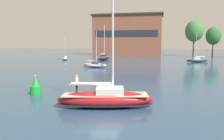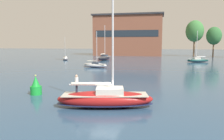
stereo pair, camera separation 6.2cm
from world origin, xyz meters
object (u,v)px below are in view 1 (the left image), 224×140
object	(u,v)px
tree_shore_right	(213,36)
sailboat_moored_outer_mooring	(197,60)
channel_buoy	(36,87)
sailboat_main	(105,98)
sailboat_moored_mid_channel	(95,65)
tree_shore_center	(194,31)
sailboat_moored_near_marina	(65,58)
sailboat_moored_far_slip	(104,58)

from	to	relation	value
tree_shore_right	sailboat_moored_outer_mooring	world-z (taller)	tree_shore_right
sailboat_moored_outer_mooring	channel_buoy	distance (m)	55.11
sailboat_main	channel_buoy	distance (m)	9.43
sailboat_main	sailboat_moored_mid_channel	distance (m)	33.00
sailboat_main	channel_buoy	size ratio (longest dim) A/B	5.35
tree_shore_right	sailboat_moored_mid_channel	distance (m)	63.20
tree_shore_center	sailboat_moored_outer_mooring	distance (m)	33.33
sailboat_moored_near_marina	sailboat_moored_far_slip	world-z (taller)	sailboat_moored_far_slip
tree_shore_center	sailboat_moored_mid_channel	world-z (taller)	tree_shore_center
sailboat_moored_near_marina	sailboat_moored_outer_mooring	bearing A→B (deg)	-0.37
tree_shore_center	tree_shore_right	world-z (taller)	tree_shore_center
sailboat_main	sailboat_moored_outer_mooring	xyz separation A→B (m)	(16.39, 52.10, -0.18)
sailboat_moored_mid_channel	sailboat_moored_far_slip	world-z (taller)	sailboat_moored_far_slip
sailboat_moored_outer_mooring	sailboat_moored_far_slip	bearing A→B (deg)	174.90
sailboat_moored_mid_channel	sailboat_main	bearing A→B (deg)	-71.85
sailboat_moored_far_slip	sailboat_moored_outer_mooring	world-z (taller)	sailboat_moored_far_slip
tree_shore_right	sailboat_moored_outer_mooring	size ratio (longest dim) A/B	1.34
tree_shore_right	sailboat_moored_mid_channel	xyz separation A→B (m)	(-37.53, -50.17, -8.28)
sailboat_moored_mid_channel	sailboat_moored_far_slip	bearing A→B (deg)	98.94
sailboat_moored_far_slip	sailboat_moored_mid_channel	bearing A→B (deg)	-81.06
sailboat_main	sailboat_moored_outer_mooring	bearing A→B (deg)	72.53
tree_shore_center	sailboat_moored_far_slip	distance (m)	45.49
tree_shore_center	sailboat_moored_mid_channel	bearing A→B (deg)	-119.88
tree_shore_center	tree_shore_right	size ratio (longest dim) A/B	1.24
tree_shore_center	sailboat_main	distance (m)	86.50
sailboat_moored_near_marina	channel_buoy	distance (m)	52.62
tree_shore_center	sailboat_moored_near_marina	distance (m)	57.48
sailboat_main	sailboat_moored_near_marina	xyz separation A→B (m)	(-27.42, 52.39, -0.13)
tree_shore_center	channel_buoy	size ratio (longest dim) A/B	6.96
sailboat_moored_mid_channel	sailboat_moored_far_slip	xyz separation A→B (m)	(-3.69, 23.45, 0.23)
tree_shore_center	sailboat_moored_far_slip	xyz separation A→B (m)	(-33.71, -28.78, -10.22)
sailboat_moored_mid_channel	sailboat_moored_near_marina	bearing A→B (deg)	129.18
sailboat_moored_far_slip	sailboat_main	bearing A→B (deg)	-75.70
channel_buoy	sailboat_moored_near_marina	bearing A→B (deg)	110.61
tree_shore_center	sailboat_moored_outer_mooring	xyz separation A→B (m)	(-3.35, -31.49, -10.39)
sailboat_moored_mid_channel	sailboat_moored_far_slip	distance (m)	23.74
tree_shore_center	sailboat_main	size ratio (longest dim) A/B	1.30
tree_shore_right	channel_buoy	xyz separation A→B (m)	(-36.14, -78.39, -7.97)
tree_shore_right	channel_buoy	size ratio (longest dim) A/B	5.60
tree_shore_center	tree_shore_right	bearing A→B (deg)	-15.38
channel_buoy	sailboat_main	bearing A→B (deg)	-19.41
channel_buoy	tree_shore_right	bearing A→B (deg)	65.25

